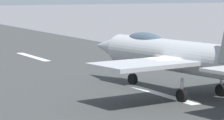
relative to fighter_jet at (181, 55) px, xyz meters
The scene contains 3 objects.
ground_plane 2.69m from the fighter_jet, 95.76° to the left, with size 400.00×400.00×0.00m, color slate.
runway_strip 2.68m from the fighter_jet, 96.73° to the left, with size 240.00×26.00×0.02m.
fighter_jet is the anchor object (origin of this frame).
Camera 1 is at (-30.96, 19.68, 6.57)m, focal length 96.98 mm.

